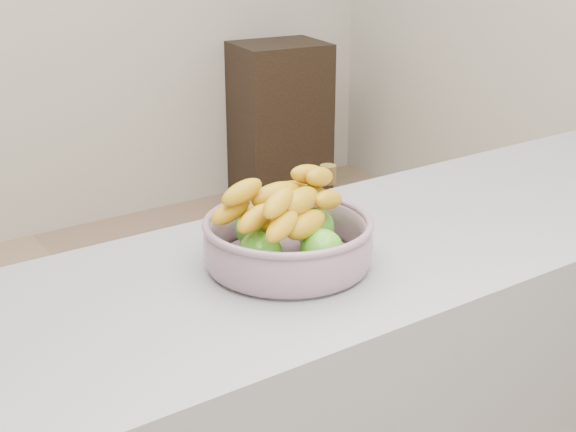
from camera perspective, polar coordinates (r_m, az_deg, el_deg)
name	(u,v)px	position (r m, az deg, el deg)	size (l,w,h in m)	color
counter	(382,418)	(1.89, 6.72, -14.06)	(2.00, 0.60, 0.90)	gray
cabinet	(280,122)	(4.39, -0.59, 6.72)	(0.47, 0.38, 0.85)	black
fruit_bowl	(288,237)	(1.49, -0.01, -1.53)	(0.32, 0.32, 0.17)	#9AA2B9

